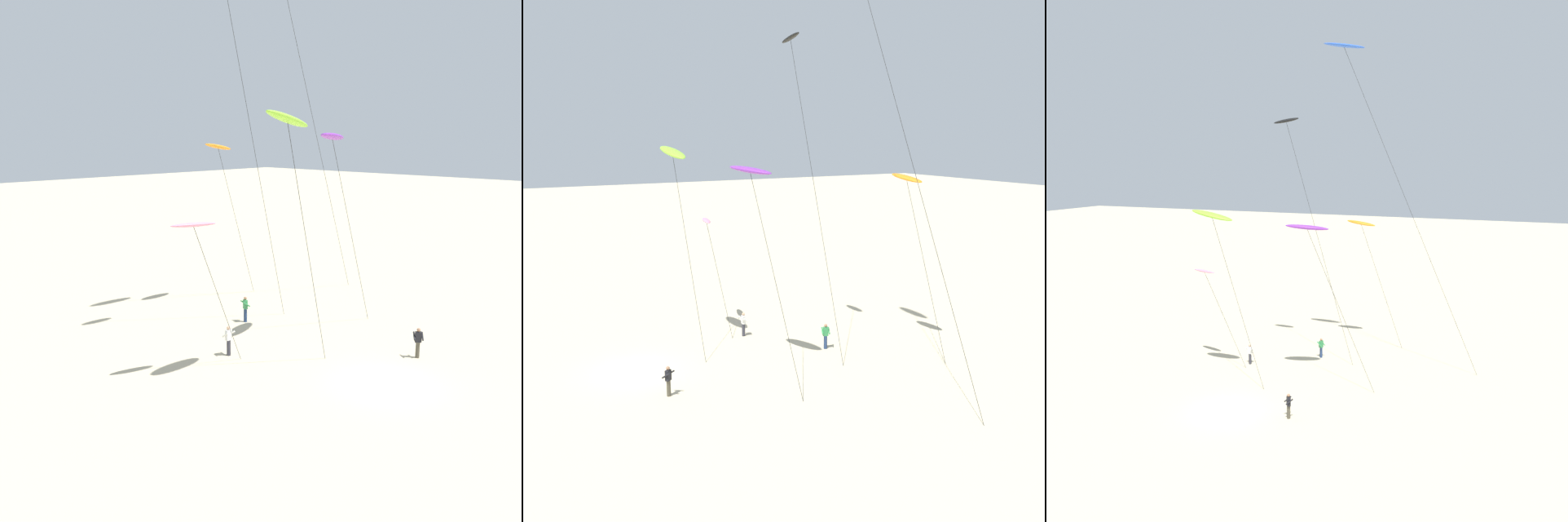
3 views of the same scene
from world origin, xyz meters
The scene contains 10 objects.
ground_plane centered at (0.00, 0.00, 0.00)m, with size 260.00×260.00×0.00m, color beige.
kite_blue centered at (4.13, 11.66, 24.44)m, with size 12.39×1.53×25.13m.
kite_lime centered at (-3.00, 3.80, 12.47)m, with size 5.28×1.27×13.03m.
kite_purple centered at (3.32, 6.04, 11.65)m, with size 6.58×1.96×12.01m.
kite_black centered at (-0.20, 10.62, 18.98)m, with size 6.65×0.97×19.69m.
kite_pink centered at (-5.88, 7.06, 7.62)m, with size 4.57×1.15×7.86m.
kite_orange centered at (4.21, 16.36, 10.89)m, with size 5.11×1.02×11.30m.
kite_flyer_nearest centered at (-2.61, 8.26, 0.89)m, with size 0.57×0.54×1.67m.
kite_flyer_middle centered at (2.22, 11.83, 0.89)m, with size 0.67×0.69×1.67m.
kite_flyer_furthest centered at (4.20, 0.65, 0.89)m, with size 0.72×0.73×1.67m.
Camera 3 is at (17.66, -29.37, 16.27)m, focal length 37.83 mm.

